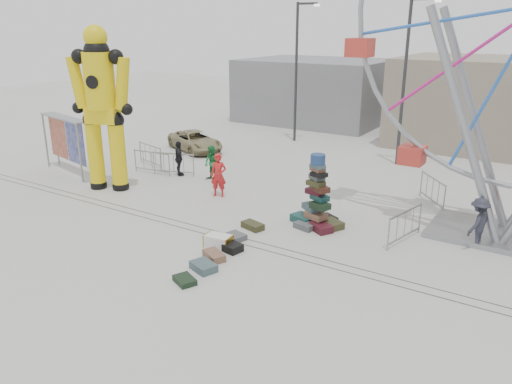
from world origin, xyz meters
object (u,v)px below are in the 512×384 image
Objects in this scene: crash_test_dummy at (102,103)px; pedestrian_black at (179,159)px; lamp_post_right at (407,75)px; parked_suv at (195,141)px; pedestrian_green at (212,163)px; lamp_post_left at (298,66)px; pedestrian_red at (219,175)px; barricade_wheel_front at (405,226)px; banner_scaffold at (65,131)px; barricade_dummy_a at (150,155)px; barricade_wheel_back at (432,191)px; barricade_dummy_b at (152,162)px; steamer_trunk at (218,241)px; pedestrian_grey at (478,223)px; barricade_dummy_c at (174,164)px; suitcase_tower at (317,206)px.

pedestrian_black is (1.25, 3.16, -2.87)m from crash_test_dummy.
lamp_post_right is 11.80m from parked_suv.
lamp_post_right is 4.97× the size of pedestrian_green.
lamp_post_left is 11.73m from pedestrian_red.
lamp_post_left is 4.00× the size of barricade_wheel_front.
banner_scaffold is at bearing -146.09° from pedestrian_green.
barricade_dummy_a is at bearing 29.24° from pedestrian_black.
barricade_wheel_front is at bearing -37.22° from barricade_wheel_back.
pedestrian_red is at bearing 99.76° from barricade_wheel_front.
barricade_dummy_b is 1.24× the size of pedestrian_green.
barricade_dummy_a is (-1.12, 3.71, -3.15)m from crash_test_dummy.
pedestrian_grey is (6.96, 4.43, 0.63)m from steamer_trunk.
crash_test_dummy is 4.99m from barricade_dummy_a.
barricade_dummy_c is (-6.58, 5.36, 0.35)m from steamer_trunk.
barricade_wheel_front is at bearing -146.91° from pedestrian_black.
pedestrian_grey is (9.92, 0.39, -0.08)m from pedestrian_red.
banner_scaffold is at bearing -170.60° from barricade_dummy_c.
lamp_post_left reaches higher than barricade_dummy_a.
barricade_wheel_front is (3.08, -9.36, -3.93)m from lamp_post_right.
steamer_trunk is at bearing -39.23° from barricade_dummy_b.
pedestrian_black reaches higher than barricade_wheel_back.
crash_test_dummy reaches higher than barricade_dummy_b.
crash_test_dummy is 3.51× the size of barricade_wheel_back.
banner_scaffold reaches higher than parked_suv.
pedestrian_green is 0.98× the size of pedestrian_black.
suitcase_tower is 4.86m from pedestrian_red.
lamp_post_right is 12.97m from barricade_dummy_b.
lamp_post_right is 2.03× the size of parked_suv.
barricade_dummy_a is 2.45m from pedestrian_black.
barricade_wheel_back is at bearing 52.76° from steamer_trunk.
lamp_post_left reaches higher than pedestrian_grey.
pedestrian_green is at bearing 122.64° from steamer_trunk.
barricade_dummy_c is at bearing -98.21° from lamp_post_left.
lamp_post_left reaches higher than pedestrian_black.
suitcase_tower is 3.00× the size of steamer_trunk.
barricade_dummy_b is 1.40m from pedestrian_black.
crash_test_dummy reaches higher than pedestrian_black.
barricade_wheel_back is at bearing -6.16° from barricade_dummy_c.
suitcase_tower is 8.44m from pedestrian_black.
banner_scaffold is 4.27m from barricade_dummy_b.
pedestrian_green is (-1.58, 1.63, -0.10)m from pedestrian_red.
lamp_post_right is at bearing -94.82° from pedestrian_black.
barricade_dummy_c is 11.60m from barricade_wheel_front.
suitcase_tower reaches higher than steamer_trunk.
pedestrian_red reaches higher than barricade_dummy_b.
banner_scaffold is 2.28× the size of pedestrian_grey.
suitcase_tower is 5.23m from pedestrian_grey.
banner_scaffold is at bearing -112.46° from barricade_dummy_a.
pedestrian_red is (-2.97, 4.04, 0.70)m from steamer_trunk.
barricade_dummy_b is (1.07, -1.01, 0.00)m from barricade_dummy_a.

